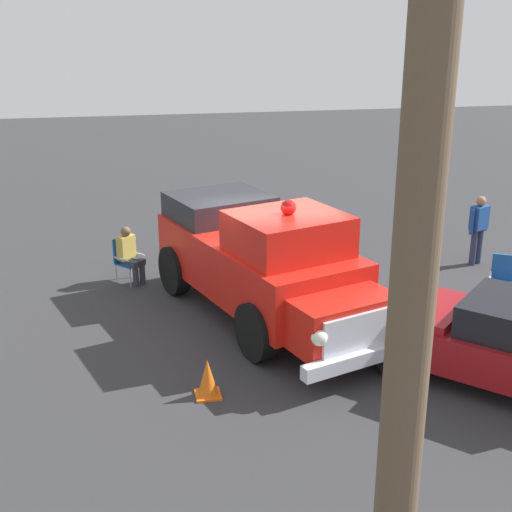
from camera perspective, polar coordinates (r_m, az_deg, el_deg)
ground_plane at (r=14.00m, az=1.03°, el=-4.66°), size 60.00×60.00×0.00m
vintage_fire_truck at (r=13.39m, az=0.50°, el=-0.28°), size 4.00×6.33×2.59m
classic_hot_rod at (r=11.81m, az=19.72°, el=-6.59°), size 4.35×4.43×1.46m
lawn_chair_near_truck at (r=15.66m, az=-10.68°, el=-0.04°), size 0.69×0.69×1.02m
lawn_chair_spare at (r=15.11m, az=19.65°, el=-1.57°), size 0.68×0.68×1.02m
spectator_seated at (r=15.53m, az=-10.37°, el=0.25°), size 0.63×0.64×1.29m
spectator_standing at (r=17.19m, az=17.85°, el=2.41°), size 0.62×0.41×1.68m
utility_pole at (r=4.03m, az=12.32°, el=-8.71°), size 1.69×0.49×7.32m
traffic_cone at (r=10.98m, az=-4.00°, el=-10.02°), size 0.40×0.40×0.64m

